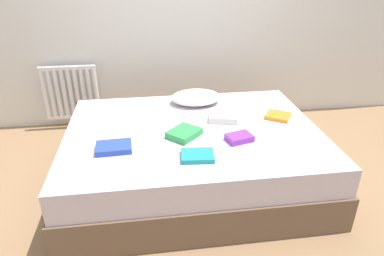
# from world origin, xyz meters

# --- Properties ---
(ground_plane) EXTENTS (8.00, 8.00, 0.00)m
(ground_plane) POSITION_xyz_m (0.00, 0.00, 0.00)
(ground_plane) COLOR #93704C
(bed) EXTENTS (2.00, 1.50, 0.50)m
(bed) POSITION_xyz_m (0.00, 0.00, 0.25)
(bed) COLOR brown
(bed) RESTS_ON ground
(radiator) EXTENTS (0.57, 0.04, 0.58)m
(radiator) POSITION_xyz_m (-1.14, 1.20, 0.41)
(radiator) COLOR white
(radiator) RESTS_ON ground
(pillow) EXTENTS (0.45, 0.35, 0.11)m
(pillow) POSITION_xyz_m (0.10, 0.52, 0.56)
(pillow) COLOR white
(pillow) RESTS_ON bed
(textbook_green) EXTENTS (0.29, 0.29, 0.05)m
(textbook_green) POSITION_xyz_m (-0.08, -0.11, 0.52)
(textbook_green) COLOR green
(textbook_green) RESTS_ON bed
(textbook_blue) EXTENTS (0.25, 0.19, 0.04)m
(textbook_blue) POSITION_xyz_m (-0.59, -0.25, 0.52)
(textbook_blue) COLOR #2847B7
(textbook_blue) RESTS_ON bed
(textbook_purple) EXTENTS (0.21, 0.18, 0.05)m
(textbook_purple) POSITION_xyz_m (0.31, -0.24, 0.52)
(textbook_purple) COLOR purple
(textbook_purple) RESTS_ON bed
(textbook_teal) EXTENTS (0.23, 0.19, 0.03)m
(textbook_teal) POSITION_xyz_m (-0.03, -0.43, 0.52)
(textbook_teal) COLOR teal
(textbook_teal) RESTS_ON bed
(textbook_white) EXTENTS (0.26, 0.21, 0.05)m
(textbook_white) POSITION_xyz_m (0.27, 0.11, 0.53)
(textbook_white) COLOR white
(textbook_white) RESTS_ON bed
(textbook_orange) EXTENTS (0.26, 0.25, 0.03)m
(textbook_orange) POSITION_xyz_m (0.74, 0.11, 0.51)
(textbook_orange) COLOR orange
(textbook_orange) RESTS_ON bed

